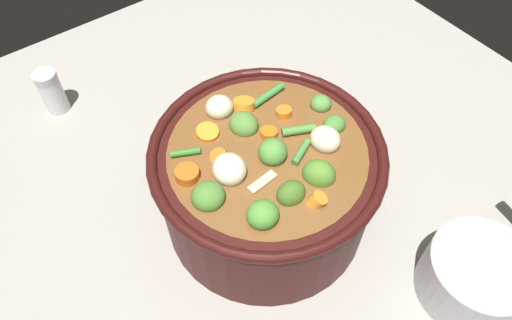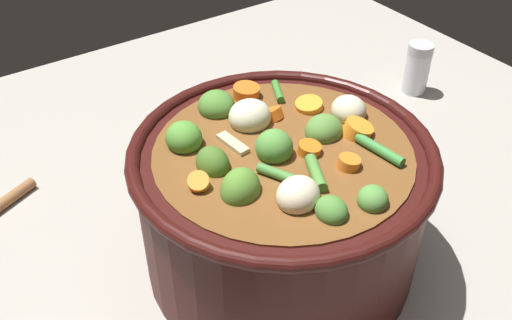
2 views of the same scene
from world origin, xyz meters
The scene contains 3 objects.
ground_plane centered at (0.00, 0.00, 0.00)m, with size 1.10×1.10×0.00m, color #9E998E.
cooking_pot centered at (0.00, 0.00, 0.08)m, with size 0.29×0.29×0.17m.
salt_shaker centered at (0.16, -0.37, 0.04)m, with size 0.04×0.04×0.08m.
Camera 2 is at (-0.34, 0.26, 0.47)m, focal length 41.46 mm.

